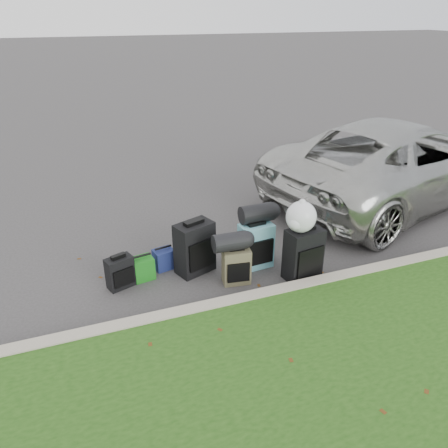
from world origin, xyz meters
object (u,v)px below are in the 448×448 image
object	(u,v)px
suitcase_small_black	(120,272)
suitcase_teal	(256,246)
suv	(398,161)
suitcase_large_black_right	(303,254)
suitcase_olive	(236,266)
suitcase_large_black_left	(195,248)
tote_green	(143,268)
tote_navy	(164,259)

from	to	relation	value
suitcase_small_black	suitcase_teal	size ratio (longest dim) A/B	0.66
suv	suitcase_large_black_right	bearing A→B (deg)	106.69
suitcase_small_black	suitcase_olive	distance (m)	1.53
suitcase_large_black_left	suitcase_large_black_right	bearing A→B (deg)	-46.90
suv	suitcase_teal	xyz separation A→B (m)	(-3.53, -1.36, -0.43)
tote_green	tote_navy	bearing A→B (deg)	16.93
suitcase_small_black	tote_navy	world-z (taller)	suitcase_small_black
suv	suitcase_olive	bearing A→B (deg)	98.15
suitcase_large_black_left	suitcase_teal	xyz separation A→B (m)	(0.85, -0.17, -0.04)
suitcase_olive	tote_green	xyz separation A→B (m)	(-1.16, 0.52, -0.09)
suitcase_olive	tote_green	world-z (taller)	suitcase_olive
suitcase_small_black	suitcase_teal	world-z (taller)	suitcase_teal
suitcase_large_black_right	tote_navy	xyz separation A→B (m)	(-1.71, 0.89, -0.22)
suv	suitcase_small_black	xyz separation A→B (m)	(-5.41, -1.22, -0.54)
suitcase_small_black	suitcase_large_black_left	bearing A→B (deg)	-17.35
suitcase_large_black_left	tote_navy	xyz separation A→B (m)	(-0.39, 0.22, -0.22)
suitcase_olive	suitcase_large_black_right	size ratio (longest dim) A/B	0.68
suitcase_small_black	suitcase_olive	bearing A→B (deg)	-35.30
suitcase_small_black	tote_navy	bearing A→B (deg)	2.59
tote_navy	suitcase_small_black	bearing A→B (deg)	-169.95
suv	tote_navy	size ratio (longest dim) A/B	18.66
suitcase_large_black_left	suv	bearing A→B (deg)	-4.80
suv	suitcase_teal	world-z (taller)	suv
suv	suitcase_olive	world-z (taller)	suv
suitcase_teal	tote_navy	size ratio (longest dim) A/B	2.25
suv	suitcase_large_black_right	xyz separation A→B (m)	(-3.06, -1.86, -0.39)
suv	tote_navy	distance (m)	4.90
suitcase_large_black_right	tote_navy	world-z (taller)	suitcase_large_black_right
suitcase_large_black_left	tote_green	xyz separation A→B (m)	(-0.72, 0.06, -0.21)
suv	suitcase_large_black_left	xyz separation A→B (m)	(-4.38, -1.19, -0.39)
suitcase_teal	tote_green	size ratio (longest dim) A/B	2.07
suitcase_olive	tote_navy	world-z (taller)	suitcase_olive
suitcase_small_black	tote_navy	xyz separation A→B (m)	(0.64, 0.25, -0.07)
suitcase_olive	tote_navy	size ratio (longest dim) A/B	1.70
suitcase_small_black	tote_navy	size ratio (longest dim) A/B	1.49
suitcase_large_black_left	suitcase_olive	world-z (taller)	suitcase_large_black_left
suitcase_teal	suitcase_large_black_right	size ratio (longest dim) A/B	0.90
suv	suitcase_small_black	bearing A→B (deg)	88.09
suitcase_teal	tote_navy	world-z (taller)	suitcase_teal
suitcase_small_black	tote_green	size ratio (longest dim) A/B	1.38
suitcase_teal	suitcase_large_black_right	bearing A→B (deg)	-50.82
suitcase_olive	tote_green	bearing A→B (deg)	164.06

